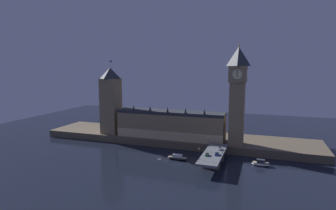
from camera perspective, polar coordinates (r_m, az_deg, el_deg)
ground_plane at (r=196.77m, az=-1.80°, el=-10.24°), size 400.00×400.00×0.00m
embankment at (r=231.34m, az=1.69°, el=-6.75°), size 220.00×42.00×5.61m
parliament_hall at (r=219.23m, az=0.48°, el=-3.97°), size 84.11×16.72×25.45m
clock_tower at (r=202.75m, az=13.92°, el=2.46°), size 12.44×12.55×70.53m
victoria_tower at (r=238.03m, az=-11.54°, el=0.92°), size 14.06×14.06×60.52m
bridge at (r=180.76m, az=9.19°, el=-10.19°), size 12.33×46.00×7.35m
car_northbound_trail at (r=174.42m, az=7.95°, el=-9.92°), size 1.88×3.96×1.53m
car_southbound_lead at (r=176.39m, az=9.90°, el=-9.76°), size 2.12×4.47×1.54m
car_southbound_trail at (r=187.45m, az=10.49°, el=-8.71°), size 2.05×3.89×1.58m
pedestrian_mid_walk at (r=179.93m, az=10.99°, el=-9.37°), size 0.38×0.38×1.71m
street_lamp_near at (r=166.19m, az=6.33°, el=-9.51°), size 1.34×0.60×6.86m
street_lamp_far at (r=193.92m, az=8.30°, el=-7.02°), size 1.34×0.60×6.79m
boat_upstream at (r=188.28m, az=1.92°, el=-10.65°), size 14.04×4.24×3.72m
boat_downstream at (r=186.44m, az=18.31°, el=-11.21°), size 10.78×4.66×4.03m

